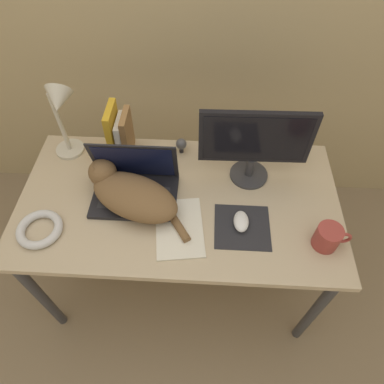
% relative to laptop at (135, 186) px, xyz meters
% --- Properties ---
extents(ground_plane, '(12.00, 12.00, 0.00)m').
position_rel_laptop_xyz_m(ground_plane, '(0.18, -0.38, -0.77)').
color(ground_plane, '#847056').
extents(desk, '(1.34, 0.71, 0.72)m').
position_rel_laptop_xyz_m(desk, '(0.18, -0.02, -0.12)').
color(desk, tan).
rests_on(desk, ground_plane).
extents(laptop, '(0.35, 0.24, 0.25)m').
position_rel_laptop_xyz_m(laptop, '(0.00, 0.00, 0.00)').
color(laptop, black).
rests_on(laptop, desk).
extents(cat, '(0.44, 0.33, 0.16)m').
position_rel_laptop_xyz_m(cat, '(-0.01, -0.06, 0.02)').
color(cat, brown).
rests_on(cat, desk).
extents(external_monitor, '(0.45, 0.17, 0.35)m').
position_rel_laptop_xyz_m(external_monitor, '(0.48, 0.12, 0.15)').
color(external_monitor, '#333338').
rests_on(external_monitor, desk).
extents(mousepad, '(0.22, 0.21, 0.00)m').
position_rel_laptop_xyz_m(mousepad, '(0.44, -0.15, -0.05)').
color(mousepad, '#232328').
rests_on(mousepad, desk).
extents(computer_mouse, '(0.06, 0.10, 0.03)m').
position_rel_laptop_xyz_m(computer_mouse, '(0.44, -0.13, -0.03)').
color(computer_mouse, silver).
rests_on(computer_mouse, mousepad).
extents(book_row, '(0.09, 0.15, 0.25)m').
position_rel_laptop_xyz_m(book_row, '(-0.10, 0.24, 0.06)').
color(book_row, gold).
rests_on(book_row, desk).
extents(desk_lamp, '(0.17, 0.17, 0.39)m').
position_rel_laptop_xyz_m(desk_lamp, '(-0.31, 0.21, 0.21)').
color(desk_lamp, beige).
rests_on(desk_lamp, desk).
extents(cable_coil, '(0.18, 0.18, 0.03)m').
position_rel_laptop_xyz_m(cable_coil, '(-0.34, -0.21, -0.03)').
color(cable_coil, silver).
rests_on(cable_coil, desk).
extents(notepad, '(0.22, 0.30, 0.01)m').
position_rel_laptop_xyz_m(notepad, '(0.20, -0.17, -0.04)').
color(notepad, silver).
rests_on(notepad, desk).
extents(webcam, '(0.05, 0.05, 0.08)m').
position_rel_laptop_xyz_m(webcam, '(0.17, 0.26, -0.00)').
color(webcam, '#232328').
rests_on(webcam, desk).
extents(mug, '(0.14, 0.10, 0.10)m').
position_rel_laptop_xyz_m(mug, '(0.75, -0.20, 0.00)').
color(mug, '#993833').
rests_on(mug, desk).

